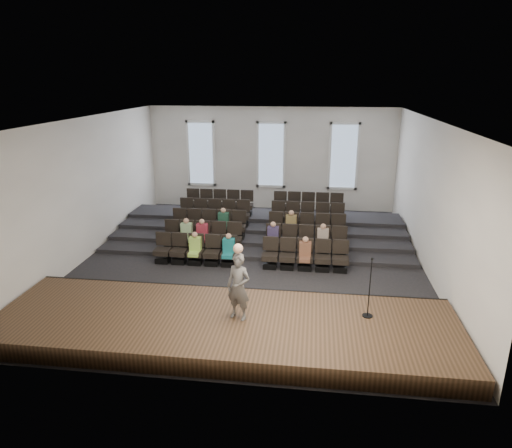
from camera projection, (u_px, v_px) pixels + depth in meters
The scene contains 14 objects.
ground at pixel (252, 260), 16.53m from camera, with size 14.00×14.00×0.00m, color black.
ceiling at pixel (251, 119), 14.99m from camera, with size 12.00×14.00×0.02m, color white.
wall_back at pixel (271, 159), 22.39m from camera, with size 12.00×0.04×5.00m, color white.
wall_front at pixel (203, 277), 9.13m from camera, with size 12.00×0.04×5.00m, color white.
wall_left at pixel (87, 188), 16.49m from camera, with size 0.04×14.00×5.00m, color white.
wall_right at pixel (432, 199), 15.03m from camera, with size 0.04×14.00×5.00m, color white.
stage at pixel (224, 327), 11.64m from camera, with size 11.80×3.60×0.50m, color #4E3421.
stage_lip at pixel (236, 295), 13.31m from camera, with size 11.80×0.06×0.52m, color black.
risers at pixel (262, 228), 19.46m from camera, with size 11.80×4.80×0.60m.
seating_rows at pixel (257, 229), 17.77m from camera, with size 6.80×4.70×1.67m.
windows at pixel (271, 155), 22.26m from camera, with size 8.44×0.10×3.24m.
audience at pixel (247, 236), 16.62m from camera, with size 5.45×2.64×1.10m.
speaker at pixel (239, 287), 11.30m from camera, with size 0.63×0.41×1.73m, color #53514E.
mic_stand at pixel (369, 299), 11.51m from camera, with size 0.27×0.27×1.62m.
Camera 1 is at (2.12, -15.18, 6.32)m, focal length 32.00 mm.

